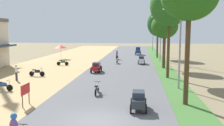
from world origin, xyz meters
TOP-DOWN VIEW (x-y plane):
  - ground_plane at (0.00, 0.00)m, footprint 180.00×180.00m
  - road_strip at (0.00, 0.00)m, footprint 9.00×140.00m
  - parked_motorbike_nearest at (-9.23, 6.40)m, footprint 1.80×0.54m
  - parked_motorbike_second at (-9.14, 13.42)m, footprint 1.80×0.54m
  - parked_motorbike_third at (-8.94, 22.39)m, footprint 1.80×0.54m
  - street_signboard at (-5.41, 2.60)m, footprint 0.06×1.30m
  - vendor_umbrella at (-11.89, 30.80)m, footprint 2.20×2.20m
  - pedestrian_on_shoulder at (-10.25, 10.80)m, footprint 0.43×0.41m
  - median_tree_second at (5.41, 14.10)m, footprint 4.14×4.14m
  - median_tree_third at (5.66, 21.40)m, footprint 3.60×3.60m
  - median_tree_fourth at (5.72, 34.58)m, footprint 4.01×4.01m
  - streetlamp_near at (5.80, 8.93)m, footprint 3.16×0.20m
  - streetlamp_mid at (5.80, 29.14)m, footprint 3.16×0.20m
  - streetlamp_far at (5.80, 38.18)m, footprint 3.16×0.20m
  - streetlamp_farthest at (5.80, 52.86)m, footprint 3.16×0.20m
  - utility_pole_near at (8.26, 17.64)m, footprint 1.80×0.20m
  - utility_pole_far at (9.04, 23.13)m, footprint 1.80×0.20m
  - car_hatchback_charcoal at (2.27, 2.38)m, footprint 1.04×2.00m
  - car_sedan_red at (-2.96, 16.83)m, footprint 1.10×2.26m
  - car_hatchback_white at (2.64, 25.09)m, footprint 1.04×2.00m
  - car_van_blue at (2.06, 39.87)m, footprint 1.19×2.41m
  - motorbike_ahead_second at (-1.08, 6.16)m, footprint 0.54×1.80m
  - motorbike_ahead_third at (-1.09, 25.14)m, footprint 0.54×1.80m
  - motorbike_ahead_fourth at (-1.61, 30.67)m, footprint 0.54×1.80m

SIDE VIEW (x-z plane):
  - ground_plane at x=0.00m, z-range 0.00..0.00m
  - road_strip at x=0.00m, z-range 0.00..0.08m
  - parked_motorbike_nearest at x=-9.23m, z-range 0.08..1.02m
  - parked_motorbike_second at x=-9.14m, z-range 0.08..1.02m
  - parked_motorbike_third at x=-8.94m, z-range 0.08..1.02m
  - motorbike_ahead_second at x=-1.08m, z-range 0.10..1.04m
  - motorbike_ahead_third at x=-1.09m, z-range 0.10..1.04m
  - car_sedan_red at x=-2.96m, z-range 0.15..1.34m
  - car_hatchback_charcoal at x=2.27m, z-range 0.13..1.36m
  - car_hatchback_white at x=2.64m, z-range 0.13..1.36m
  - motorbike_ahead_fourth at x=-1.61m, z-range 0.03..1.69m
  - pedestrian_on_shoulder at x=-10.25m, z-range 0.15..1.77m
  - car_van_blue at x=2.06m, z-range 0.19..1.86m
  - street_signboard at x=-5.41m, z-range 0.36..1.86m
  - vendor_umbrella at x=-11.89m, z-range 1.05..3.57m
  - streetlamp_near at x=5.80m, z-range 0.64..7.80m
  - utility_pole_near at x=8.26m, z-range 0.19..8.31m
  - streetlamp_farthest at x=5.80m, z-range 0.65..8.16m
  - streetlamp_mid at x=5.80m, z-range 0.65..8.22m
  - utility_pole_far at x=9.04m, z-range 0.19..8.99m
  - streetlamp_far at x=5.80m, z-range 0.66..8.78m
  - median_tree_third at x=5.66m, z-range 2.02..9.37m
  - median_tree_fourth at x=5.72m, z-range 2.07..10.91m
  - median_tree_second at x=5.41m, z-range 2.79..12.75m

